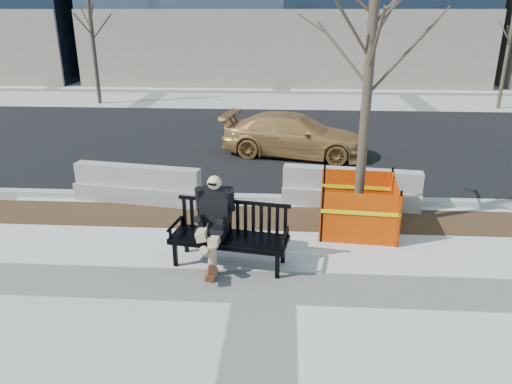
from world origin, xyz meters
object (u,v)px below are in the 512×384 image
(seated_man, at_px, (215,261))
(tree_fence, at_px, (356,229))
(sedan, at_px, (294,155))
(jersey_barrier_right, at_px, (350,205))
(bench, at_px, (230,264))
(jersey_barrier_left, at_px, (139,200))

(seated_man, height_order, tree_fence, tree_fence)
(tree_fence, bearing_deg, sedan, 103.04)
(seated_man, height_order, jersey_barrier_right, seated_man)
(tree_fence, bearing_deg, seated_man, -150.55)
(bench, bearing_deg, seated_man, 169.18)
(sedan, relative_size, jersey_barrier_right, 1.43)
(bench, height_order, seated_man, seated_man)
(seated_man, relative_size, tree_fence, 0.28)
(seated_man, distance_m, jersey_barrier_left, 3.34)
(tree_fence, bearing_deg, jersey_barrier_left, 165.60)
(sedan, height_order, jersey_barrier_right, sedan)
(seated_man, distance_m, tree_fence, 2.92)
(seated_man, xyz_separation_m, jersey_barrier_right, (2.56, 2.65, 0.00))
(seated_man, relative_size, sedan, 0.36)
(tree_fence, bearing_deg, jersey_barrier_right, 89.30)
(jersey_barrier_left, bearing_deg, bench, -40.49)
(jersey_barrier_right, bearing_deg, jersey_barrier_left, -172.31)
(bench, bearing_deg, jersey_barrier_right, 59.53)
(seated_man, relative_size, jersey_barrier_left, 0.52)
(bench, relative_size, tree_fence, 0.37)
(seated_man, xyz_separation_m, sedan, (1.39, 6.41, 0.00))
(seated_man, bearing_deg, jersey_barrier_left, 137.71)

